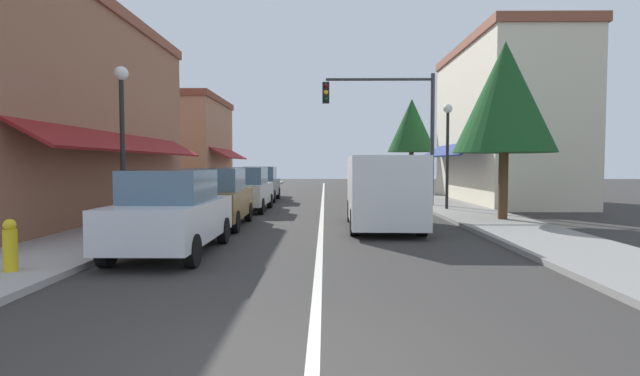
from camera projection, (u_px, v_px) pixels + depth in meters
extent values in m
plane|color=#33302D|center=(323.00, 206.00, 22.14)|extent=(80.00, 80.00, 0.00)
cube|color=#A39E99|center=(203.00, 204.00, 22.19)|extent=(2.60, 56.00, 0.12)
cube|color=gray|center=(443.00, 204.00, 22.08)|extent=(2.60, 56.00, 0.12)
cube|color=silver|center=(323.00, 205.00, 22.14)|extent=(0.14, 52.00, 0.01)
cube|color=#8E5B42|center=(50.00, 118.00, 16.07)|extent=(4.50, 14.00, 6.83)
cube|color=brown|center=(47.00, 8.00, 15.89)|extent=(4.70, 14.20, 0.40)
cube|color=slate|center=(116.00, 179.00, 16.15)|extent=(0.08, 10.64, 1.80)
cube|color=maroon|center=(134.00, 143.00, 16.08)|extent=(1.27, 11.76, 0.73)
cube|color=slate|center=(64.00, 51.00, 12.90)|extent=(0.08, 1.10, 1.30)
cube|color=slate|center=(148.00, 87.00, 19.05)|extent=(0.08, 1.10, 1.30)
cube|color=beige|center=(504.00, 128.00, 23.86)|extent=(4.27, 10.00, 7.39)
cube|color=brown|center=(505.00, 48.00, 23.66)|extent=(4.47, 10.20, 0.40)
cube|color=slate|center=(461.00, 174.00, 23.99)|extent=(0.08, 7.60, 1.80)
cube|color=navy|center=(449.00, 150.00, 23.94)|extent=(1.27, 8.40, 0.73)
cube|color=slate|center=(476.00, 87.00, 21.60)|extent=(0.08, 1.10, 1.30)
cube|color=slate|center=(450.00, 100.00, 26.00)|extent=(0.08, 1.10, 1.30)
cube|color=#9E6B4C|center=(189.00, 148.00, 32.07)|extent=(4.30, 8.00, 5.87)
cube|color=brown|center=(188.00, 101.00, 31.92)|extent=(4.50, 8.20, 0.40)
cube|color=slate|center=(220.00, 172.00, 32.13)|extent=(0.08, 6.08, 1.80)
cube|color=maroon|center=(229.00, 154.00, 32.06)|extent=(1.27, 6.72, 0.73)
cube|color=slate|center=(214.00, 127.00, 30.23)|extent=(0.08, 1.10, 1.30)
cube|color=slate|center=(225.00, 131.00, 33.74)|extent=(0.08, 1.10, 1.30)
cube|color=silver|center=(172.00, 220.00, 10.18)|extent=(1.72, 4.10, 0.80)
cube|color=slate|center=(170.00, 186.00, 10.05)|extent=(1.52, 2.00, 0.66)
cylinder|color=black|center=(157.00, 230.00, 11.56)|extent=(0.20, 0.62, 0.62)
cylinder|color=black|center=(223.00, 231.00, 11.55)|extent=(0.20, 0.62, 0.62)
cylinder|color=black|center=(106.00, 251.00, 8.86)|extent=(0.20, 0.62, 0.62)
cylinder|color=black|center=(192.00, 251.00, 8.84)|extent=(0.20, 0.62, 0.62)
cube|color=brown|center=(216.00, 203.00, 14.61)|extent=(1.82, 4.14, 0.80)
cube|color=slate|center=(215.00, 179.00, 14.48)|extent=(1.57, 2.04, 0.66)
cylinder|color=black|center=(201.00, 212.00, 15.97)|extent=(0.22, 0.62, 0.62)
cylinder|color=black|center=(248.00, 212.00, 16.00)|extent=(0.22, 0.62, 0.62)
cylinder|color=black|center=(178.00, 222.00, 13.27)|extent=(0.22, 0.62, 0.62)
cylinder|color=black|center=(235.00, 222.00, 13.29)|extent=(0.22, 0.62, 0.62)
cube|color=#B7BABF|center=(246.00, 193.00, 19.52)|extent=(1.76, 4.12, 0.80)
cube|color=slate|center=(246.00, 175.00, 19.38)|extent=(1.54, 2.01, 0.66)
cylinder|color=black|center=(233.00, 201.00, 20.90)|extent=(0.21, 0.62, 0.62)
cylinder|color=black|center=(270.00, 201.00, 20.87)|extent=(0.21, 0.62, 0.62)
cylinder|color=black|center=(219.00, 206.00, 18.20)|extent=(0.21, 0.62, 0.62)
cylinder|color=black|center=(261.00, 206.00, 18.17)|extent=(0.21, 0.62, 0.62)
cube|color=#4C5156|center=(260.00, 187.00, 24.94)|extent=(1.78, 4.12, 0.80)
cube|color=slate|center=(260.00, 173.00, 24.80)|extent=(1.55, 2.02, 0.66)
cylinder|color=black|center=(249.00, 193.00, 26.31)|extent=(0.21, 0.62, 0.62)
cylinder|color=black|center=(278.00, 193.00, 26.31)|extent=(0.21, 0.62, 0.62)
cylinder|color=black|center=(241.00, 197.00, 23.61)|extent=(0.21, 0.62, 0.62)
cylinder|color=black|center=(273.00, 197.00, 23.61)|extent=(0.21, 0.62, 0.62)
cube|color=silver|center=(383.00, 189.00, 14.25)|extent=(2.08, 5.04, 1.90)
cube|color=slate|center=(376.00, 173.00, 16.63)|extent=(1.73, 0.31, 0.84)
cube|color=black|center=(376.00, 205.00, 16.86)|extent=(1.87, 0.24, 0.24)
cylinder|color=black|center=(351.00, 211.00, 15.87)|extent=(0.26, 0.73, 0.72)
cylinder|color=black|center=(405.00, 211.00, 15.81)|extent=(0.26, 0.73, 0.72)
cylinder|color=black|center=(355.00, 222.00, 12.77)|extent=(0.26, 0.73, 0.72)
cylinder|color=black|center=(422.00, 223.00, 12.71)|extent=(0.26, 0.73, 0.72)
cylinder|color=#333333|center=(432.00, 141.00, 21.10)|extent=(0.18, 0.18, 5.83)
cylinder|color=#333333|center=(379.00, 79.00, 20.99)|extent=(4.65, 0.12, 0.12)
cube|color=black|center=(326.00, 93.00, 20.87)|extent=(0.30, 0.24, 0.90)
sphere|color=#420F0F|center=(326.00, 86.00, 20.72)|extent=(0.20, 0.20, 0.20)
sphere|color=yellow|center=(326.00, 92.00, 20.74)|extent=(0.20, 0.20, 0.20)
sphere|color=#0C3316|center=(326.00, 99.00, 20.75)|extent=(0.20, 0.20, 0.20)
cylinder|color=black|center=(123.00, 160.00, 12.38)|extent=(0.12, 0.12, 4.02)
sphere|color=white|center=(121.00, 73.00, 12.27)|extent=(0.36, 0.36, 0.36)
cylinder|color=black|center=(447.00, 163.00, 19.17)|extent=(0.12, 0.12, 3.91)
sphere|color=white|center=(448.00, 109.00, 19.07)|extent=(0.36, 0.36, 0.36)
cylinder|color=#4C331E|center=(503.00, 180.00, 15.61)|extent=(0.30, 0.30, 2.75)
cone|color=#19471E|center=(505.00, 97.00, 15.48)|extent=(3.23, 3.23, 3.55)
cylinder|color=#4C331E|center=(411.00, 169.00, 31.35)|extent=(0.30, 0.30, 3.15)
cone|color=#19471E|center=(412.00, 125.00, 31.21)|extent=(3.11, 3.11, 3.42)
cylinder|color=gold|center=(10.00, 250.00, 8.00)|extent=(0.22, 0.22, 0.70)
sphere|color=gold|center=(10.00, 225.00, 7.98)|extent=(0.20, 0.20, 0.20)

